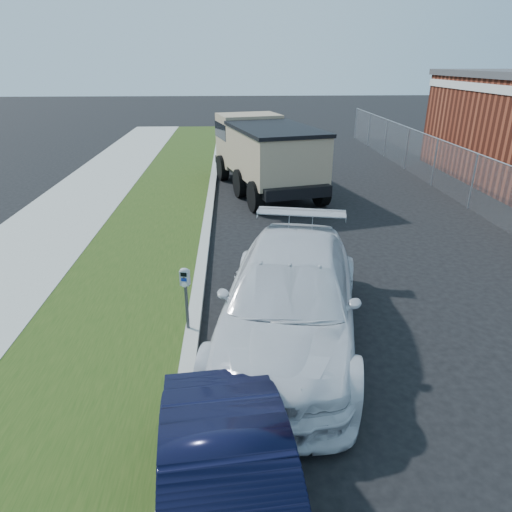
{
  "coord_description": "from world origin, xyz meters",
  "views": [
    {
      "loc": [
        -1.84,
        -7.2,
        4.53
      ],
      "look_at": [
        -1.4,
        1.0,
        1.0
      ],
      "focal_mm": 32.0,
      "sensor_mm": 36.0,
      "label": 1
    }
  ],
  "objects_px": {
    "white_wagon": "(289,296)",
    "navy_sedan": "(231,511)",
    "dump_truck": "(264,151)",
    "parking_meter": "(185,286)"
  },
  "relations": [
    {
      "from": "white_wagon",
      "to": "dump_truck",
      "type": "xyz_separation_m",
      "value": [
        0.28,
        10.15,
        0.63
      ]
    },
    {
      "from": "navy_sedan",
      "to": "dump_truck",
      "type": "bearing_deg",
      "value": 78.73
    },
    {
      "from": "parking_meter",
      "to": "navy_sedan",
      "type": "distance_m",
      "value": 4.08
    },
    {
      "from": "white_wagon",
      "to": "dump_truck",
      "type": "height_order",
      "value": "dump_truck"
    },
    {
      "from": "white_wagon",
      "to": "navy_sedan",
      "type": "relative_size",
      "value": 1.5
    },
    {
      "from": "white_wagon",
      "to": "dump_truck",
      "type": "relative_size",
      "value": 0.81
    },
    {
      "from": "parking_meter",
      "to": "white_wagon",
      "type": "distance_m",
      "value": 1.78
    },
    {
      "from": "dump_truck",
      "to": "white_wagon",
      "type": "bearing_deg",
      "value": -105.91
    },
    {
      "from": "white_wagon",
      "to": "navy_sedan",
      "type": "height_order",
      "value": "white_wagon"
    },
    {
      "from": "white_wagon",
      "to": "navy_sedan",
      "type": "distance_m",
      "value": 3.99
    }
  ]
}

